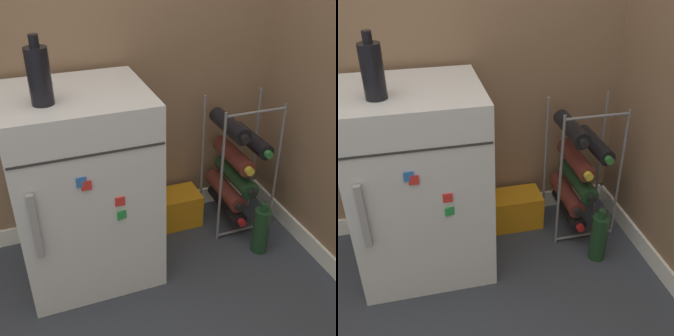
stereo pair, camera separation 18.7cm
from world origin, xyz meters
The scene contains 6 objects.
ground_plane centered at (0.00, 0.00, 0.00)m, with size 14.00×14.00×0.00m, color #333842.
mini_fridge centered at (-0.17, 0.26, 0.41)m, with size 0.54×0.51×0.83m.
wine_rack centered at (0.56, 0.31, 0.33)m, with size 0.30×0.33×0.68m.
soda_box centered at (0.28, 0.41, 0.09)m, with size 0.27×0.16×0.18m.
fridge_top_bottle centered at (-0.28, 0.17, 0.93)m, with size 0.08×0.08×0.23m.
loose_bottle_floor centered at (0.59, 0.07, 0.12)m, with size 0.08×0.08×0.27m.
Camera 2 is at (-0.16, -1.28, 1.36)m, focal length 45.00 mm.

